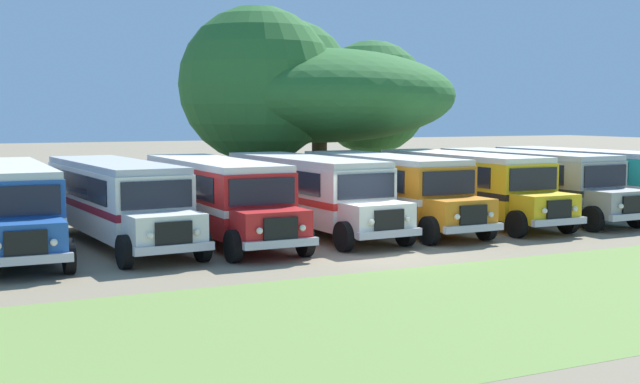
{
  "coord_description": "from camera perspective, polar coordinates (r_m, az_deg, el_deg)",
  "views": [
    {
      "loc": [
        -13.31,
        -22.63,
        4.47
      ],
      "look_at": [
        0.0,
        4.43,
        1.6
      ],
      "focal_mm": 46.27,
      "sensor_mm": 36.0,
      "label": 1
    }
  ],
  "objects": [
    {
      "name": "broad_shade_tree",
      "position": [
        43.2,
        -0.82,
        6.96
      ],
      "size": [
        14.97,
        14.43,
        9.69
      ],
      "color": "brown",
      "rests_on": "ground_plane"
    },
    {
      "name": "foreground_grass_strip",
      "position": [
        20.84,
        14.4,
        -7.11
      ],
      "size": [
        80.0,
        9.29,
        0.01
      ],
      "primitive_type": "cube",
      "color": "olive",
      "rests_on": "ground_plane"
    },
    {
      "name": "parked_bus_slot_4",
      "position": [
        31.45,
        -0.91,
        0.17
      ],
      "size": [
        3.03,
        10.89,
        2.82
      ],
      "rotation": [
        0.0,
        0.0,
        -1.53
      ],
      "color": "silver",
      "rests_on": "ground_plane"
    },
    {
      "name": "parked_bus_slot_1",
      "position": [
        28.71,
        -20.8,
        -0.69
      ],
      "size": [
        2.86,
        10.86,
        2.82
      ],
      "rotation": [
        0.0,
        0.0,
        -1.59
      ],
      "color": "#23519E",
      "rests_on": "ground_plane"
    },
    {
      "name": "parked_bus_slot_5",
      "position": [
        32.91,
        4.51,
        0.38
      ],
      "size": [
        2.78,
        10.85,
        2.82
      ],
      "rotation": [
        0.0,
        0.0,
        -1.56
      ],
      "color": "orange",
      "rests_on": "ground_plane"
    },
    {
      "name": "parked_bus_slot_6",
      "position": [
        35.04,
        9.95,
        0.63
      ],
      "size": [
        2.73,
        10.85,
        2.82
      ],
      "rotation": [
        0.0,
        0.0,
        -1.58
      ],
      "color": "yellow",
      "rests_on": "ground_plane"
    },
    {
      "name": "parked_bus_slot_8",
      "position": [
        39.65,
        17.95,
        0.99
      ],
      "size": [
        3.15,
        10.9,
        2.82
      ],
      "rotation": [
        0.0,
        0.0,
        -1.52
      ],
      "color": "teal",
      "rests_on": "ground_plane"
    },
    {
      "name": "parked_bus_slot_7",
      "position": [
        37.08,
        14.24,
        0.8
      ],
      "size": [
        2.91,
        10.87,
        2.82
      ],
      "rotation": [
        0.0,
        0.0,
        -1.55
      ],
      "color": "#9E9993",
      "rests_on": "ground_plane"
    },
    {
      "name": "parked_bus_slot_2",
      "position": [
        29.31,
        -13.9,
        -0.38
      ],
      "size": [
        3.27,
        10.93,
        2.82
      ],
      "rotation": [
        0.0,
        0.0,
        -1.51
      ],
      "color": "silver",
      "rests_on": "ground_plane"
    },
    {
      "name": "parked_bus_slot_3",
      "position": [
        29.77,
        -7.2,
        -0.18
      ],
      "size": [
        2.74,
        10.85,
        2.82
      ],
      "rotation": [
        0.0,
        0.0,
        -1.56
      ],
      "color": "red",
      "rests_on": "ground_plane"
    },
    {
      "name": "ground_plane",
      "position": [
        26.63,
        4.22,
        -4.24
      ],
      "size": [
        220.0,
        220.0,
        0.0
      ],
      "primitive_type": "plane",
      "color": "#84755B"
    }
  ]
}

